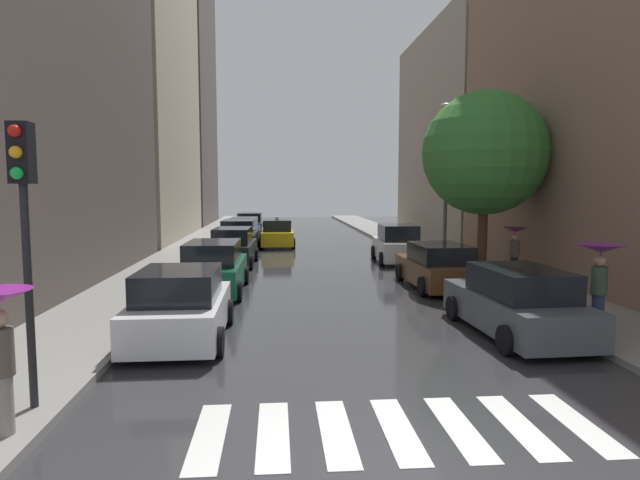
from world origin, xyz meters
TOP-DOWN VIEW (x-y plane):
  - ground_plane at (0.00, 24.00)m, footprint 28.00×72.00m
  - sidewalk_left at (-6.50, 24.00)m, footprint 3.00×72.00m
  - sidewalk_right at (6.50, 24.00)m, footprint 3.00×72.00m
  - crosswalk_stripes at (0.00, 1.26)m, footprint 5.85×2.20m
  - building_left_mid at (-11.00, 31.64)m, footprint 6.00×15.83m
  - building_left_far at (-11.00, 46.88)m, footprint 6.00×12.42m
  - building_right_mid at (11.00, 29.28)m, footprint 6.00×15.03m
  - parked_car_left_nearest at (-3.94, 6.20)m, footprint 2.19×4.17m
  - parked_car_left_second at (-3.84, 11.95)m, footprint 2.14×4.72m
  - parked_car_left_third at (-3.71, 18.43)m, footprint 2.15×4.44m
  - parked_car_left_fourth at (-3.81, 23.88)m, footprint 2.23×4.49m
  - parked_car_left_fifth at (-3.83, 29.08)m, footprint 2.17×4.51m
  - parked_car_left_sixth at (-3.71, 34.69)m, footprint 2.24×4.21m
  - parked_car_right_nearest at (3.93, 6.05)m, footprint 2.24×4.70m
  - parked_car_right_second at (3.92, 12.25)m, footprint 2.23×4.62m
  - parked_car_right_third at (3.94, 18.86)m, footprint 2.19×4.18m
  - taxi_midroad at (-1.72, 26.38)m, footprint 2.09×4.60m
  - pedestrian_foreground at (7.21, 13.45)m, footprint 0.91×0.91m
  - pedestrian_by_kerb at (5.84, 5.87)m, footprint 1.10×1.10m
  - street_tree_right at (5.98, 13.56)m, footprint 4.60×4.60m
  - traffic_light_left_corner at (-5.45, 2.15)m, footprint 0.30×0.42m
  - lamp_post_right at (5.55, 16.78)m, footprint 0.60×0.28m

SIDE VIEW (x-z plane):
  - ground_plane at x=0.00m, z-range -0.04..0.00m
  - crosswalk_stripes at x=0.00m, z-range 0.00..0.01m
  - sidewalk_left at x=-6.50m, z-range 0.00..0.15m
  - sidewalk_right at x=6.50m, z-range 0.00..0.15m
  - parked_car_right_second at x=3.92m, z-range -0.04..1.51m
  - parked_car_left_fifth at x=-3.83m, z-range -0.05..1.56m
  - taxi_midroad at x=-1.72m, z-range -0.14..1.67m
  - parked_car_right_nearest at x=3.93m, z-range -0.05..1.58m
  - parked_car_left_sixth at x=-3.71m, z-range -0.05..1.61m
  - parked_car_left_nearest at x=-3.94m, z-range -0.05..1.62m
  - parked_car_left_third at x=-3.71m, z-range -0.06..1.65m
  - parked_car_left_second at x=-3.84m, z-range -0.06..1.67m
  - parked_car_left_fourth at x=-3.81m, z-range -0.06..1.70m
  - parked_car_right_third at x=3.94m, z-range -0.07..1.72m
  - pedestrian_foreground at x=7.21m, z-range 0.54..2.41m
  - pedestrian_by_kerb at x=5.84m, z-range 0.65..2.68m
  - traffic_light_left_corner at x=-5.45m, z-range 1.14..5.44m
  - lamp_post_right at x=5.55m, z-range 0.68..7.63m
  - street_tree_right at x=5.98m, z-range 1.31..8.24m
  - building_right_mid at x=11.00m, z-range 0.00..13.82m
  - building_left_mid at x=-11.00m, z-range 0.00..22.08m
  - building_left_far at x=-11.00m, z-range 0.00..25.79m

